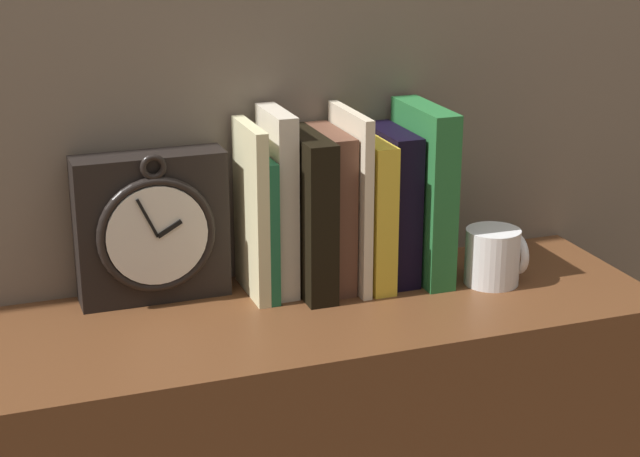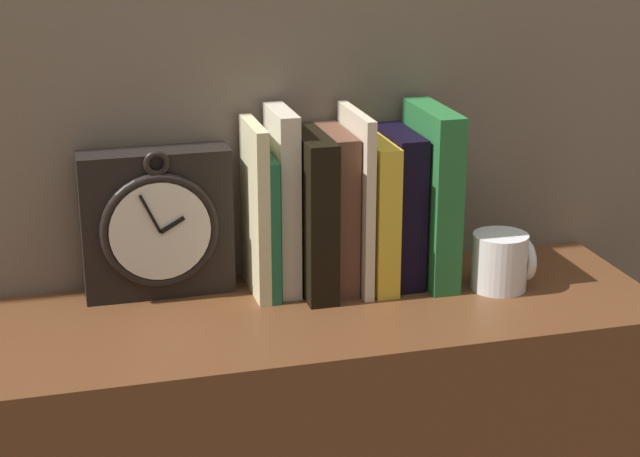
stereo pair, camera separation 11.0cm
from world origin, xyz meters
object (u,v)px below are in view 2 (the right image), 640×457
Objects in this scene: clock at (157,224)px; book_slot5_cream at (356,200)px; book_slot7_black at (399,206)px; book_slot8_green at (431,195)px; mug at (502,261)px; book_slot6_yellow at (374,212)px; book_slot1_green at (266,223)px; book_slot0_cream at (255,209)px; book_slot3_black at (312,213)px; book_slot4_brown at (336,209)px; book_slot2_cream at (282,201)px.

book_slot5_cream reaches higher than clock.
book_slot7_black is 0.87× the size of book_slot8_green.
book_slot8_green is 0.14m from mug.
book_slot5_cream is 0.04m from book_slot6_yellow.
book_slot8_green is at bearing -3.83° from book_slot1_green.
book_slot8_green reaches higher than book_slot0_cream.
mug is (0.13, -0.08, -0.07)m from book_slot7_black.
book_slot1_green reaches higher than mug.
book_slot8_green reaches higher than book_slot6_yellow.
book_slot3_black reaches higher than mug.
book_slot4_brown is at bearing 174.61° from book_slot8_green.
book_slot1_green is 0.24m from book_slot8_green.
book_slot2_cream reaches higher than clock.
book_slot7_black is at bearing 165.79° from book_slot8_green.
book_slot3_black is at bearing -178.36° from book_slot6_yellow.
book_slot3_black is at bearing -164.77° from book_slot4_brown.
book_slot8_green is at bearing -0.82° from book_slot3_black.
book_slot3_black is at bearing -26.42° from book_slot2_cream.
clock is 0.95× the size of book_slot3_black.
book_slot4_brown reaches higher than book_slot7_black.
book_slot4_brown is at bearing 15.23° from book_slot3_black.
mug is at bearing -13.49° from book_slot0_cream.
mug is at bearing -30.68° from book_slot7_black.
book_slot4_brown is 0.89× the size of book_slot8_green.
clock is at bearing 167.17° from mug.
clock reaches higher than book_slot6_yellow.
book_slot6_yellow is at bearing -3.97° from book_slot1_green.
clock is at bearing 173.14° from book_slot2_cream.
clock is 0.31m from book_slot6_yellow.
book_slot2_cream is at bearing 174.35° from book_slot8_green.
clock is 0.25m from book_slot4_brown.
book_slot5_cream reaches higher than book_slot3_black.
book_slot6_yellow is (0.03, 0.00, -0.02)m from book_slot5_cream.
book_slot0_cream reaches higher than clock.
book_slot7_black is (0.17, -0.01, -0.02)m from book_slot2_cream.
book_slot2_cream is at bearing 171.02° from book_slot5_cream.
mug is at bearing -14.16° from book_slot1_green.
clock is 0.83× the size of book_slot2_cream.
book_slot3_black reaches higher than book_slot6_yellow.
mug is (0.26, -0.07, -0.07)m from book_slot3_black.
book_slot4_brown is 2.67× the size of mug.
book_slot5_cream is at bearing -179.54° from book_slot6_yellow.
book_slot2_cream is at bearing 173.88° from book_slot4_brown.
book_slot8_green is 2.99× the size of mug.
book_slot5_cream reaches higher than mug.
book_slot1_green is 0.06m from book_slot3_black.
book_slot4_brown is (0.08, -0.01, -0.02)m from book_slot2_cream.
mug is at bearing -22.83° from book_slot6_yellow.
book_slot1_green is 0.94× the size of book_slot6_yellow.
book_slot1_green is 0.89× the size of book_slot3_black.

